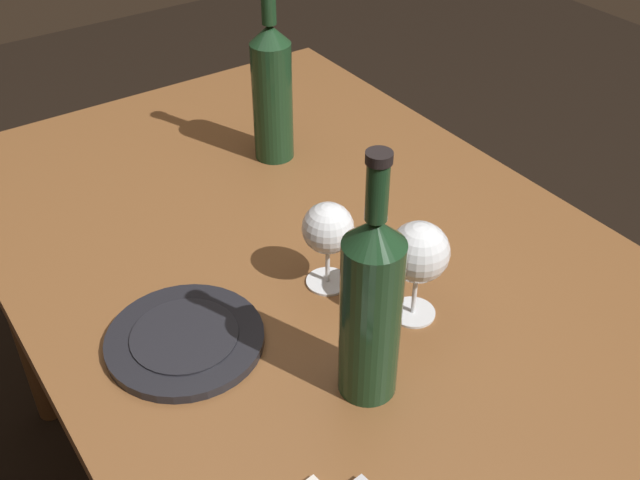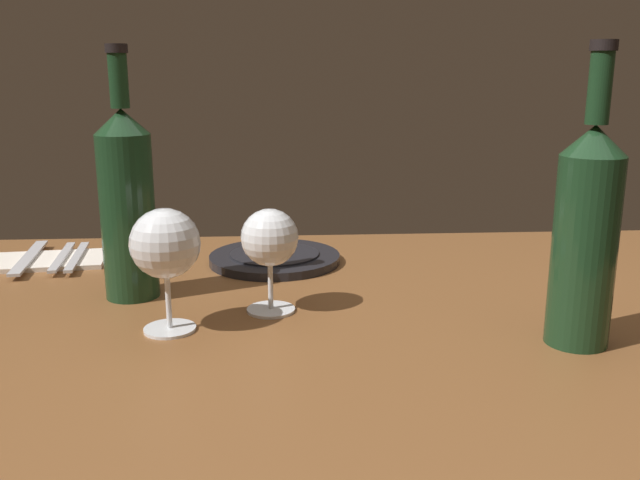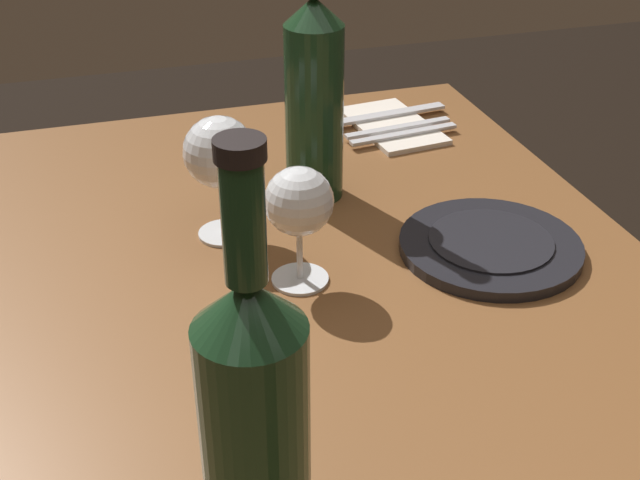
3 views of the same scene
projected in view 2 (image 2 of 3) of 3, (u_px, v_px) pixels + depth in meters
The scene contains 10 objects.
dining_table at pixel (354, 376), 0.95m from camera, with size 1.30×0.90×0.74m.
wine_glass_left at pixel (165, 246), 0.85m from camera, with size 0.09×0.09×0.16m.
wine_glass_right at pixel (270, 240), 0.92m from camera, with size 0.08×0.08×0.14m.
wine_bottle at pixel (586, 231), 0.80m from camera, with size 0.07×0.07×0.35m.
wine_bottle_second at pixel (127, 201), 0.97m from camera, with size 0.08×0.08×0.35m.
dinner_plate at pixel (275, 258), 1.17m from camera, with size 0.22×0.22×0.02m.
folded_napkin at pixel (47, 261), 1.17m from camera, with size 0.20×0.13×0.01m.
fork_inner at pixel (62, 257), 1.17m from camera, with size 0.03×0.18×0.00m.
fork_outer at pixel (77, 257), 1.17m from camera, with size 0.03×0.18×0.00m.
table_knife at pixel (29, 257), 1.17m from camera, with size 0.04×0.21×0.00m.
Camera 2 is at (0.10, 0.87, 1.07)m, focal length 38.85 mm.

